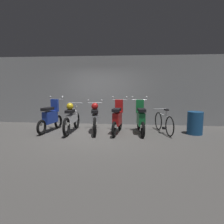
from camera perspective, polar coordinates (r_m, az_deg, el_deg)
ground_plane at (r=7.29m, az=-5.26°, el=-6.18°), size 80.00×80.00×0.00m
back_wall at (r=9.20m, az=-2.78°, el=5.90°), size 16.00×0.30×2.92m
motorbike_slot_0 at (r=8.03m, az=-16.36°, el=-1.34°), size 0.58×1.67×1.29m
motorbike_slot_1 at (r=7.68m, az=-10.91°, el=-1.58°), size 0.56×1.95×1.08m
motorbike_slot_2 at (r=7.62m, az=-4.67°, el=-1.53°), size 0.59×1.94×1.15m
motorbike_slot_3 at (r=7.40m, az=1.51°, el=-1.77°), size 0.59×1.68×1.29m
motorbike_slot_4 at (r=7.44m, az=7.84°, el=-1.79°), size 0.59×1.68×1.29m
bicycle at (r=7.68m, az=13.93°, el=-2.91°), size 0.57×1.69×0.89m
trash_bin at (r=7.81m, az=21.72°, el=-2.81°), size 0.53×0.53×0.79m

